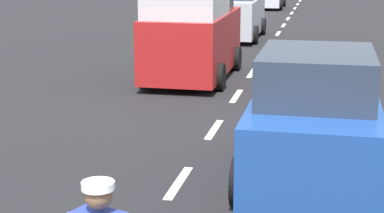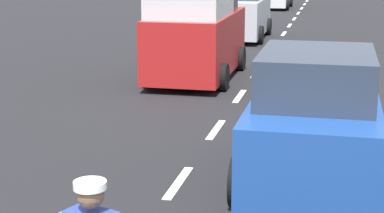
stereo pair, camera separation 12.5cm
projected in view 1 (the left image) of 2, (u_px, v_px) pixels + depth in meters
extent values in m
plane|color=black|center=(272.00, 43.00, 24.20)|extent=(96.00, 96.00, 0.00)
cube|color=silver|center=(179.00, 183.00, 9.66)|extent=(0.14, 1.40, 0.01)
cube|color=silver|center=(214.00, 129.00, 12.51)|extent=(0.14, 1.40, 0.01)
cube|color=silver|center=(236.00, 96.00, 15.36)|extent=(0.14, 1.40, 0.01)
cube|color=silver|center=(252.00, 73.00, 18.21)|extent=(0.14, 1.40, 0.01)
cube|color=silver|center=(263.00, 56.00, 21.06)|extent=(0.14, 1.40, 0.01)
cube|color=silver|center=(271.00, 43.00, 23.91)|extent=(0.14, 1.40, 0.01)
cube|color=silver|center=(278.00, 33.00, 26.76)|extent=(0.14, 1.40, 0.01)
cube|color=silver|center=(284.00, 25.00, 29.61)|extent=(0.14, 1.40, 0.01)
cube|color=silver|center=(288.00, 19.00, 32.46)|extent=(0.14, 1.40, 0.01)
cube|color=silver|center=(292.00, 13.00, 35.31)|extent=(0.14, 1.40, 0.01)
cube|color=silver|center=(295.00, 8.00, 38.16)|extent=(0.14, 1.40, 0.01)
cube|color=silver|center=(298.00, 4.00, 41.01)|extent=(0.14, 1.40, 0.01)
cube|color=silver|center=(300.00, 1.00, 43.86)|extent=(0.14, 1.40, 0.01)
sphere|color=brown|center=(98.00, 195.00, 4.97)|extent=(0.22, 0.22, 0.22)
cylinder|color=silver|center=(98.00, 185.00, 4.95)|extent=(0.26, 0.26, 0.06)
cube|color=red|center=(193.00, 43.00, 17.31)|extent=(1.90, 4.60, 1.56)
cylinder|color=black|center=(220.00, 77.00, 15.91)|extent=(0.22, 0.68, 0.68)
cylinder|color=black|center=(144.00, 74.00, 16.30)|extent=(0.22, 0.68, 0.68)
cylinder|color=black|center=(236.00, 58.00, 18.62)|extent=(0.22, 0.68, 0.68)
cylinder|color=black|center=(171.00, 56.00, 19.01)|extent=(0.22, 0.68, 0.68)
cube|color=#1E4799|center=(314.00, 133.00, 9.62)|extent=(1.82, 3.95, 1.11)
cube|color=#2D3847|center=(317.00, 75.00, 9.32)|extent=(1.61, 2.18, 0.70)
cylinder|color=black|center=(260.00, 133.00, 11.07)|extent=(0.22, 0.68, 0.68)
cylinder|color=black|center=(372.00, 139.00, 10.69)|extent=(0.22, 0.68, 0.68)
cylinder|color=black|center=(240.00, 182.00, 8.74)|extent=(0.22, 0.68, 0.68)
cylinder|color=black|center=(383.00, 192.00, 8.36)|extent=(0.22, 0.68, 0.68)
cube|color=silver|center=(237.00, 17.00, 25.08)|extent=(1.71, 4.39, 1.36)
cylinder|color=black|center=(255.00, 35.00, 23.73)|extent=(0.22, 0.68, 0.68)
cylinder|color=black|center=(208.00, 34.00, 24.09)|extent=(0.22, 0.68, 0.68)
cylinder|color=black|center=(263.00, 26.00, 26.32)|extent=(0.22, 0.68, 0.68)
cylinder|color=black|center=(220.00, 25.00, 26.67)|extent=(0.22, 0.68, 0.68)
cylinder|color=black|center=(281.00, 4.00, 36.83)|extent=(0.22, 0.68, 0.68)
cylinder|color=black|center=(252.00, 4.00, 37.17)|extent=(0.22, 0.68, 0.68)
cylinder|color=black|center=(284.00, 1.00, 39.27)|extent=(0.22, 0.68, 0.68)
cylinder|color=black|center=(257.00, 0.00, 39.61)|extent=(0.22, 0.68, 0.68)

